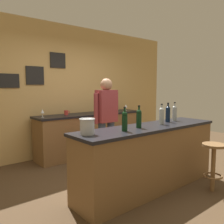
{
  "coord_description": "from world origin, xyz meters",
  "views": [
    {
      "loc": [
        -2.52,
        -2.62,
        1.47
      ],
      "look_at": [
        0.01,
        0.45,
        1.05
      ],
      "focal_mm": 37.9,
      "sensor_mm": 36.0,
      "label": 1
    }
  ],
  "objects_px": {
    "bartender": "(106,118)",
    "wine_glass_a": "(42,112)",
    "ice_bucket": "(87,126)",
    "wine_bottle_c": "(162,115)",
    "bar_stool": "(213,159)",
    "wine_bottle_b": "(139,118)",
    "wine_bottle_d": "(168,113)",
    "wine_glass_b": "(126,106)",
    "coffee_mug": "(66,113)",
    "wine_bottle_a": "(125,120)",
    "wine_bottle_e": "(175,113)"
  },
  "relations": [
    {
      "from": "wine_bottle_d",
      "to": "wine_bottle_b",
      "type": "bearing_deg",
      "value": -173.34
    },
    {
      "from": "bartender",
      "to": "bar_stool",
      "type": "relative_size",
      "value": 2.38
    },
    {
      "from": "wine_glass_a",
      "to": "wine_bottle_e",
      "type": "bearing_deg",
      "value": -53.85
    },
    {
      "from": "bartender",
      "to": "wine_bottle_e",
      "type": "xyz_separation_m",
      "value": [
        0.68,
        -0.93,
        0.12
      ]
    },
    {
      "from": "wine_bottle_d",
      "to": "ice_bucket",
      "type": "relative_size",
      "value": 1.63
    },
    {
      "from": "wine_bottle_a",
      "to": "wine_bottle_e",
      "type": "relative_size",
      "value": 1.0
    },
    {
      "from": "wine_bottle_b",
      "to": "wine_bottle_c",
      "type": "xyz_separation_m",
      "value": [
        0.47,
        -0.0,
        0.0
      ]
    },
    {
      "from": "wine_bottle_a",
      "to": "wine_bottle_e",
      "type": "distance_m",
      "value": 1.25
    },
    {
      "from": "wine_glass_b",
      "to": "coffee_mug",
      "type": "xyz_separation_m",
      "value": [
        -1.54,
        0.13,
        -0.06
      ]
    },
    {
      "from": "wine_bottle_e",
      "to": "wine_glass_b",
      "type": "height_order",
      "value": "wine_bottle_e"
    },
    {
      "from": "bar_stool",
      "to": "wine_bottle_b",
      "type": "distance_m",
      "value": 1.22
    },
    {
      "from": "ice_bucket",
      "to": "wine_glass_b",
      "type": "xyz_separation_m",
      "value": [
        2.38,
        1.9,
        -0.01
      ]
    },
    {
      "from": "wine_bottle_b",
      "to": "coffee_mug",
      "type": "bearing_deg",
      "value": 88.85
    },
    {
      "from": "wine_glass_b",
      "to": "coffee_mug",
      "type": "bearing_deg",
      "value": 175.09
    },
    {
      "from": "bar_stool",
      "to": "wine_bottle_e",
      "type": "height_order",
      "value": "wine_bottle_e"
    },
    {
      "from": "wine_glass_a",
      "to": "bar_stool",
      "type": "bearing_deg",
      "value": -63.05
    },
    {
      "from": "wine_bottle_b",
      "to": "wine_glass_b",
      "type": "relative_size",
      "value": 1.97
    },
    {
      "from": "wine_bottle_e",
      "to": "wine_glass_b",
      "type": "relative_size",
      "value": 1.97
    },
    {
      "from": "bartender",
      "to": "ice_bucket",
      "type": "bearing_deg",
      "value": -137.23
    },
    {
      "from": "wine_glass_a",
      "to": "coffee_mug",
      "type": "bearing_deg",
      "value": 7.16
    },
    {
      "from": "wine_bottle_a",
      "to": "ice_bucket",
      "type": "relative_size",
      "value": 1.63
    },
    {
      "from": "bartender",
      "to": "wine_glass_b",
      "type": "bearing_deg",
      "value": 35.19
    },
    {
      "from": "wine_bottle_e",
      "to": "wine_glass_a",
      "type": "bearing_deg",
      "value": 126.15
    },
    {
      "from": "wine_bottle_c",
      "to": "bar_stool",
      "type": "bearing_deg",
      "value": -58.34
    },
    {
      "from": "ice_bucket",
      "to": "wine_glass_a",
      "type": "relative_size",
      "value": 1.21
    },
    {
      "from": "bartender",
      "to": "wine_bottle_d",
      "type": "xyz_separation_m",
      "value": [
        0.5,
        -0.94,
        0.12
      ]
    },
    {
      "from": "coffee_mug",
      "to": "wine_bottle_b",
      "type": "bearing_deg",
      "value": -91.15
    },
    {
      "from": "bar_stool",
      "to": "wine_bottle_c",
      "type": "height_order",
      "value": "wine_bottle_c"
    },
    {
      "from": "bartender",
      "to": "wine_bottle_e",
      "type": "distance_m",
      "value": 1.16
    },
    {
      "from": "wine_bottle_c",
      "to": "wine_glass_a",
      "type": "xyz_separation_m",
      "value": [
        -0.97,
        2.04,
        -0.05
      ]
    },
    {
      "from": "wine_bottle_d",
      "to": "wine_glass_b",
      "type": "bearing_deg",
      "value": 65.9
    },
    {
      "from": "wine_bottle_d",
      "to": "wine_glass_b",
      "type": "height_order",
      "value": "wine_bottle_d"
    },
    {
      "from": "wine_bottle_e",
      "to": "wine_glass_b",
      "type": "distance_m",
      "value": 1.99
    },
    {
      "from": "bartender",
      "to": "coffee_mug",
      "type": "height_order",
      "value": "bartender"
    },
    {
      "from": "wine_bottle_d",
      "to": "coffee_mug",
      "type": "relative_size",
      "value": 2.45
    },
    {
      "from": "bartender",
      "to": "wine_glass_a",
      "type": "bearing_deg",
      "value": 126.26
    },
    {
      "from": "wine_bottle_c",
      "to": "wine_bottle_d",
      "type": "distance_m",
      "value": 0.28
    },
    {
      "from": "bar_stool",
      "to": "coffee_mug",
      "type": "xyz_separation_m",
      "value": [
        -0.82,
        2.73,
        0.49
      ]
    },
    {
      "from": "ice_bucket",
      "to": "wine_glass_b",
      "type": "height_order",
      "value": "ice_bucket"
    },
    {
      "from": "bartender",
      "to": "wine_bottle_c",
      "type": "distance_m",
      "value": 1.06
    },
    {
      "from": "wine_bottle_c",
      "to": "ice_bucket",
      "type": "height_order",
      "value": "wine_bottle_c"
    },
    {
      "from": "ice_bucket",
      "to": "wine_bottle_a",
      "type": "bearing_deg",
      "value": -14.67
    },
    {
      "from": "wine_bottle_e",
      "to": "ice_bucket",
      "type": "height_order",
      "value": "wine_bottle_e"
    },
    {
      "from": "wine_bottle_d",
      "to": "wine_glass_b",
      "type": "xyz_separation_m",
      "value": [
        0.84,
        1.88,
        -0.05
      ]
    },
    {
      "from": "wine_bottle_e",
      "to": "wine_bottle_a",
      "type": "bearing_deg",
      "value": -173.12
    },
    {
      "from": "bartender",
      "to": "wine_bottle_a",
      "type": "xyz_separation_m",
      "value": [
        -0.56,
        -1.08,
        0.12
      ]
    },
    {
      "from": "bar_stool",
      "to": "wine_glass_a",
      "type": "distance_m",
      "value": 3.04
    },
    {
      "from": "wine_bottle_b",
      "to": "wine_bottle_d",
      "type": "bearing_deg",
      "value": 6.66
    },
    {
      "from": "wine_bottle_d",
      "to": "wine_glass_a",
      "type": "bearing_deg",
      "value": 122.43
    },
    {
      "from": "wine_bottle_c",
      "to": "ice_bucket",
      "type": "xyz_separation_m",
      "value": [
        -1.26,
        0.07,
        -0.04
      ]
    }
  ]
}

